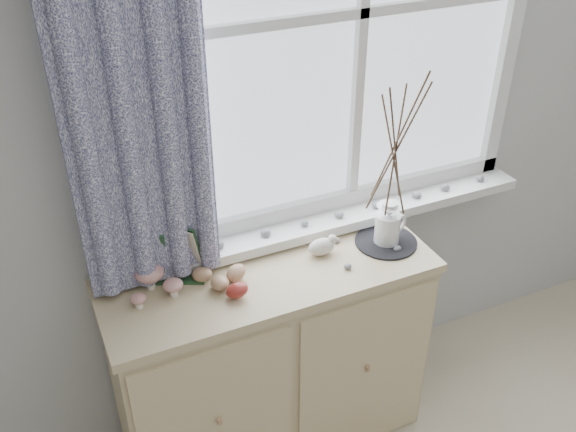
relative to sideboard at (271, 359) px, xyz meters
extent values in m
cube|color=#BBBBB8|center=(0.15, 0.25, 0.87)|extent=(4.00, 0.04, 2.60)
cube|color=silver|center=(0.45, 0.25, 1.22)|extent=(1.30, 0.01, 1.40)
cube|color=white|center=(0.45, 0.17, 0.45)|extent=(1.45, 0.16, 0.04)
cube|color=#0A0A39|center=(-0.37, 0.12, 1.25)|extent=(0.44, 0.06, 1.61)
cube|color=tan|center=(0.00, 0.01, -0.02)|extent=(1.17, 0.43, 0.81)
cube|color=tan|center=(0.00, 0.01, 0.41)|extent=(1.20, 0.45, 0.03)
cube|color=#CEB38E|center=(-0.29, -0.22, -0.02)|extent=(0.55, 0.01, 0.75)
cube|color=#CEB38E|center=(0.29, -0.22, -0.02)|extent=(0.55, 0.01, 0.75)
cylinder|color=white|center=(-0.40, 0.09, 0.46)|extent=(0.03, 0.03, 0.06)
ellipsoid|color=#8B1504|center=(-0.40, 0.09, 0.49)|extent=(0.10, 0.10, 0.05)
cylinder|color=white|center=(-0.34, 0.02, 0.45)|extent=(0.03, 0.03, 0.04)
ellipsoid|color=#8B1504|center=(-0.34, 0.02, 0.47)|extent=(0.07, 0.07, 0.04)
cylinder|color=white|center=(-0.46, 0.01, 0.44)|extent=(0.02, 0.02, 0.03)
ellipsoid|color=#8B1504|center=(-0.46, 0.01, 0.46)|extent=(0.05, 0.05, 0.03)
ellipsoid|color=tan|center=(-0.19, -0.02, 0.45)|extent=(0.06, 0.05, 0.08)
ellipsoid|color=tan|center=(-0.23, 0.05, 0.45)|extent=(0.06, 0.05, 0.08)
ellipsoid|color=maroon|center=(-0.15, -0.08, 0.45)|extent=(0.06, 0.05, 0.08)
ellipsoid|color=tan|center=(-0.12, 0.01, 0.45)|extent=(0.06, 0.05, 0.08)
cylinder|color=black|center=(0.47, -0.01, 0.43)|extent=(0.23, 0.23, 0.01)
cylinder|color=silver|center=(0.47, -0.01, 0.49)|extent=(0.12, 0.12, 0.12)
cone|color=silver|center=(0.47, -0.01, 0.57)|extent=(0.09, 0.09, 0.04)
cylinder|color=silver|center=(0.47, -0.01, 0.59)|extent=(0.06, 0.06, 0.03)
torus|color=silver|center=(0.52, -0.01, 0.50)|extent=(0.07, 0.03, 0.07)
ellipsoid|color=gray|center=(0.26, -0.09, 0.43)|extent=(0.03, 0.03, 0.02)
ellipsoid|color=gray|center=(0.30, 0.07, 0.43)|extent=(0.03, 0.03, 0.02)
ellipsoid|color=gray|center=(0.48, -0.07, 0.43)|extent=(0.03, 0.03, 0.02)
camera|label=1|loc=(-0.68, -1.66, 1.81)|focal=40.00mm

